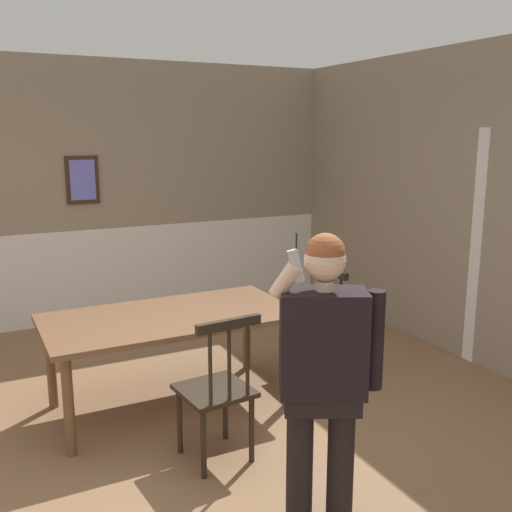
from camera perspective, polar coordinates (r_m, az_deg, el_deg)
The scene contains 6 objects.
ground_plane at distance 4.00m, azimuth -6.41°, elevation -19.06°, with size 7.11×7.11×0.00m, color #846042.
room_back_partition at distance 6.60m, azimuth -16.60°, elevation 5.41°, with size 5.88×0.17×2.83m.
dining_table at distance 4.45m, azimuth -8.34°, elevation -6.63°, with size 1.85×0.98×0.73m.
chair_near_window at distance 5.05m, azimuth 6.01°, elevation -6.47°, with size 0.42×0.42×0.92m.
chair_by_doorway at distance 3.75m, azimuth -3.79°, elevation -12.90°, with size 0.46×0.46×0.98m.
person_figure at distance 3.01m, azimuth 6.64°, elevation -10.63°, with size 0.54×0.40×1.59m.
Camera 1 is at (-1.16, -3.23, 2.06)m, focal length 40.97 mm.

